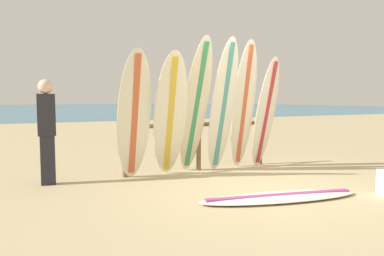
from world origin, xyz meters
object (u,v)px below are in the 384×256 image
object	(u,v)px
surfboard_leaning_right	(266,113)
beachgoer_standing	(47,127)
surfboard_leaning_left	(170,116)
surfboard_leaning_center_right	(244,106)
surfboard_leaning_far_left	(134,116)
surfboard_leaning_center	(223,106)
surfboard_rack	(199,135)
surfboard_lying_on_sand	(280,197)
small_boat_offshore	(134,109)
surfboard_leaning_center_left	(196,107)

from	to	relation	value
surfboard_leaning_right	beachgoer_standing	distance (m)	4.02
surfboard_leaning_left	surfboard_leaning_center_right	size ratio (longest dim) A/B	0.86
surfboard_leaning_far_left	surfboard_leaning_center	xyz separation A→B (m)	(1.67, -0.07, 0.14)
surfboard_rack	surfboard_leaning_far_left	size ratio (longest dim) A/B	1.37
surfboard_leaning_left	surfboard_lying_on_sand	bearing A→B (deg)	-64.67
surfboard_rack	surfboard_leaning_center	xyz separation A→B (m)	(0.31, -0.38, 0.56)
surfboard_lying_on_sand	small_boat_offshore	distance (m)	38.82
beachgoer_standing	surfboard_leaning_center_right	bearing A→B (deg)	-4.07
surfboard_leaning_far_left	small_boat_offshore	xyz separation A→B (m)	(10.31, 35.82, -0.84)
surfboard_leaning_far_left	surfboard_leaning_center	world-z (taller)	surfboard_leaning_center
surfboard_leaning_far_left	surfboard_leaning_center_right	distance (m)	2.22
surfboard_leaning_far_left	small_boat_offshore	world-z (taller)	surfboard_leaning_far_left
surfboard_leaning_center_left	small_boat_offshore	distance (m)	36.98
beachgoer_standing	surfboard_lying_on_sand	bearing A→B (deg)	-39.03
surfboard_leaning_right	surfboard_leaning_center	bearing A→B (deg)	179.66
surfboard_leaning_center_left	surfboard_leaning_center	distance (m)	0.53
surfboard_rack	beachgoer_standing	distance (m)	2.72
beachgoer_standing	surfboard_leaning_left	bearing A→B (deg)	-12.60
surfboard_leaning_center	beachgoer_standing	xyz separation A→B (m)	(-3.02, 0.38, -0.31)
surfboard_rack	surfboard_leaning_right	distance (m)	1.41
beachgoer_standing	small_boat_offshore	world-z (taller)	beachgoer_standing
surfboard_leaning_center	small_boat_offshore	distance (m)	36.93
surfboard_lying_on_sand	surfboard_leaning_center	bearing A→B (deg)	83.98
surfboard_leaning_left	surfboard_leaning_center_right	distance (m)	1.64
surfboard_leaning_left	beachgoer_standing	bearing A→B (deg)	167.40
surfboard_leaning_far_left	beachgoer_standing	size ratio (longest dim) A/B	1.30
surfboard_leaning_left	surfboard_leaning_far_left	bearing A→B (deg)	168.08
surfboard_leaning_right	beachgoer_standing	xyz separation A→B (m)	(-3.99, 0.38, -0.17)
surfboard_leaning_right	surfboard_lying_on_sand	size ratio (longest dim) A/B	0.92
surfboard_leaning_center_left	surfboard_lying_on_sand	world-z (taller)	surfboard_leaning_center_left
surfboard_leaning_far_left	surfboard_leaning_left	size ratio (longest dim) A/B	1.02
surfboard_leaning_far_left	surfboard_leaning_center_left	xyz separation A→B (m)	(1.15, 0.01, 0.13)
surfboard_leaning_far_left	surfboard_leaning_right	size ratio (longest dim) A/B	1.00
surfboard_leaning_far_left	surfboard_leaning_right	xyz separation A→B (m)	(2.65, -0.08, -0.00)
surfboard_leaning_center	surfboard_leaning_center_right	size ratio (longest dim) A/B	0.99
small_boat_offshore	surfboard_leaning_center_left	bearing A→B (deg)	-104.35
surfboard_leaning_center_right	surfboard_leaning_right	xyz separation A→B (m)	(0.43, -0.13, -0.16)
surfboard_rack	surfboard_leaning_center_left	distance (m)	0.66
beachgoer_standing	small_boat_offshore	xyz separation A→B (m)	(11.66, 35.51, -0.67)
surfboard_rack	surfboard_leaning_center_right	distance (m)	1.06
surfboard_leaning_far_left	beachgoer_standing	distance (m)	1.39
surfboard_rack	beachgoer_standing	bearing A→B (deg)	180.00
surfboard_leaning_left	surfboard_lying_on_sand	size ratio (longest dim) A/B	0.90
surfboard_leaning_center_right	surfboard_leaning_far_left	bearing A→B (deg)	-178.58
surfboard_leaning_left	surfboard_leaning_center_left	world-z (taller)	surfboard_leaning_center_left
surfboard_leaning_center_left	surfboard_lying_on_sand	bearing A→B (deg)	-80.70
surfboard_leaning_far_left	surfboard_leaning_left	xyz separation A→B (m)	(0.60, -0.13, -0.02)
surfboard_leaning_center_left	small_boat_offshore	size ratio (longest dim) A/B	1.02
surfboard_leaning_right	beachgoer_standing	size ratio (longest dim) A/B	1.30
surfboard_rack	small_boat_offshore	bearing A→B (deg)	75.86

